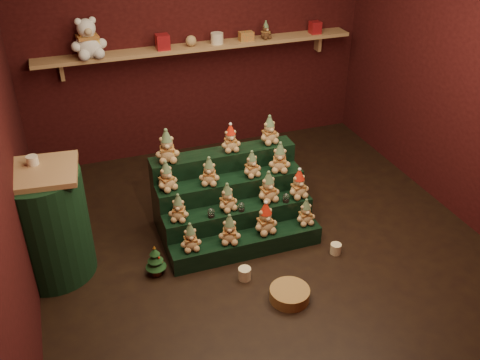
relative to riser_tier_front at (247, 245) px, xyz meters
name	(u,v)px	position (x,y,z in m)	size (l,w,h in m)	color
ground	(259,237)	(0.20, 0.19, -0.09)	(4.00, 4.00, 0.00)	black
back_wall	(195,33)	(0.20, 2.24, 1.31)	(4.00, 0.10, 2.80)	black
front_wall	(412,246)	(0.20, -1.86, 1.31)	(4.00, 0.10, 2.80)	black
right_wall	(468,71)	(2.25, 0.19, 1.31)	(0.10, 4.00, 2.80)	black
back_shelf	(200,47)	(0.20, 2.06, 1.20)	(3.60, 0.26, 0.24)	#A77953
riser_tier_front	(247,245)	(0.00, 0.00, 0.00)	(1.40, 0.22, 0.18)	black
riser_tier_midfront	(239,223)	(0.00, 0.22, 0.09)	(1.40, 0.22, 0.36)	black
riser_tier_midback	(231,203)	(0.00, 0.44, 0.18)	(1.40, 0.22, 0.54)	black
riser_tier_back	(224,184)	(0.00, 0.66, 0.27)	(1.40, 0.22, 0.72)	black
teddy_0	(190,237)	(-0.52, 0.00, 0.22)	(0.18, 0.17, 0.26)	tan
teddy_1	(230,229)	(-0.17, -0.01, 0.23)	(0.20, 0.18, 0.28)	tan
teddy_2	(265,218)	(0.18, 0.02, 0.24)	(0.22, 0.19, 0.30)	tan
teddy_3	(306,212)	(0.58, 0.02, 0.22)	(0.18, 0.16, 0.25)	tan
teddy_4	(179,208)	(-0.56, 0.21, 0.40)	(0.18, 0.16, 0.25)	tan
teddy_5	(227,197)	(-0.11, 0.22, 0.40)	(0.19, 0.17, 0.26)	tan
teddy_6	(268,187)	(0.30, 0.24, 0.42)	(0.21, 0.19, 0.30)	tan
teddy_7	(299,184)	(0.59, 0.20, 0.41)	(0.20, 0.18, 0.28)	tan
teddy_8	(166,176)	(-0.59, 0.46, 0.59)	(0.20, 0.18, 0.27)	tan
teddy_9	(209,171)	(-0.21, 0.42, 0.58)	(0.19, 0.17, 0.26)	tan
teddy_10	(252,164)	(0.20, 0.43, 0.57)	(0.18, 0.16, 0.25)	tan
teddy_11	(280,157)	(0.49, 0.43, 0.59)	(0.21, 0.19, 0.29)	tan
teddy_12	(167,146)	(-0.53, 0.65, 0.78)	(0.22, 0.20, 0.31)	tan
teddy_13	(231,138)	(0.07, 0.65, 0.76)	(0.19, 0.17, 0.26)	tan
teddy_14	(269,130)	(0.48, 0.68, 0.77)	(0.20, 0.18, 0.28)	tan
snow_globe_a	(211,213)	(-0.28, 0.16, 0.31)	(0.06, 0.06, 0.08)	black
snow_globe_b	(241,207)	(0.01, 0.16, 0.31)	(0.06, 0.06, 0.08)	black
snow_globe_c	(286,198)	(0.45, 0.16, 0.31)	(0.06, 0.06, 0.09)	black
side_table	(46,224)	(-1.65, 0.33, 0.41)	(0.71, 0.70, 1.01)	#A77953
table_ornament	(32,160)	(-1.65, 0.43, 0.95)	(0.09, 0.09, 0.07)	beige
mini_christmas_tree	(155,260)	(-0.83, -0.01, 0.06)	(0.18, 0.18, 0.31)	#4A2A1A
mug_left	(245,274)	(-0.14, -0.33, -0.03)	(0.11, 0.11, 0.11)	beige
mug_right	(336,249)	(0.76, -0.28, -0.04)	(0.10, 0.10, 0.10)	beige
wicker_basket	(290,294)	(0.12, -0.68, -0.04)	(0.33, 0.33, 0.10)	#A07A40
white_bear	(87,33)	(-1.00, 2.03, 1.49)	(0.37, 0.33, 0.51)	white
brown_bear	(266,30)	(0.97, 2.03, 1.33)	(0.14, 0.13, 0.20)	#4E2D1A
gift_tin_red_a	(163,42)	(-0.22, 2.04, 1.31)	(0.14, 0.14, 0.16)	maroon
gift_tin_cream	(217,38)	(0.39, 2.04, 1.29)	(0.14, 0.14, 0.12)	beige
gift_tin_red_b	(315,27)	(1.60, 2.04, 1.30)	(0.12, 0.12, 0.14)	maroon
shelf_plush_ball	(191,41)	(0.09, 2.04, 1.29)	(0.12, 0.12, 0.12)	tan
scarf_gift_box	(246,36)	(0.74, 2.04, 1.28)	(0.16, 0.10, 0.10)	#D8561E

